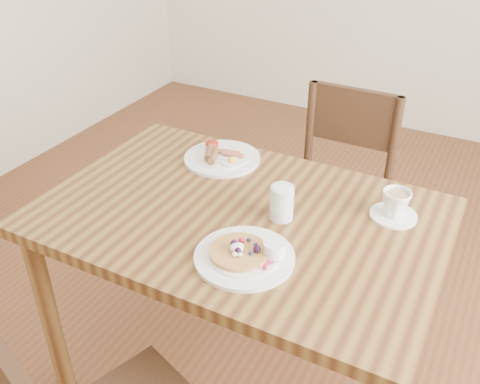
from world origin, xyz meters
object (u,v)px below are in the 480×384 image
at_px(chair_far, 336,187).
at_px(breakfast_plate, 221,157).
at_px(dining_table, 240,238).
at_px(water_glass, 282,203).
at_px(pancake_plate, 246,255).
at_px(teacup_saucer, 395,205).

distance_m(chair_far, breakfast_plate, 0.59).
height_order(dining_table, chair_far, chair_far).
relative_size(breakfast_plate, water_glass, 2.55).
height_order(chair_far, water_glass, chair_far).
bearing_deg(pancake_plate, water_glass, 89.16).
relative_size(dining_table, teacup_saucer, 8.57).
xyz_separation_m(dining_table, teacup_saucer, (0.42, 0.19, 0.14)).
relative_size(pancake_plate, water_glass, 2.55).
bearing_deg(breakfast_plate, chair_far, 54.22).
bearing_deg(dining_table, chair_far, 82.32).
distance_m(dining_table, breakfast_plate, 0.35).
bearing_deg(water_glass, pancake_plate, -90.84).
bearing_deg(teacup_saucer, dining_table, -155.32).
xyz_separation_m(dining_table, pancake_plate, (0.12, -0.19, 0.11)).
bearing_deg(water_glass, breakfast_plate, 145.69).
relative_size(chair_far, teacup_saucer, 6.29).
xyz_separation_m(chair_far, water_glass, (0.03, -0.65, 0.31)).
height_order(breakfast_plate, teacup_saucer, teacup_saucer).
relative_size(pancake_plate, teacup_saucer, 1.93).
xyz_separation_m(pancake_plate, teacup_saucer, (0.30, 0.38, 0.03)).
distance_m(dining_table, teacup_saucer, 0.48).
xyz_separation_m(dining_table, chair_far, (0.09, 0.68, -0.16)).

